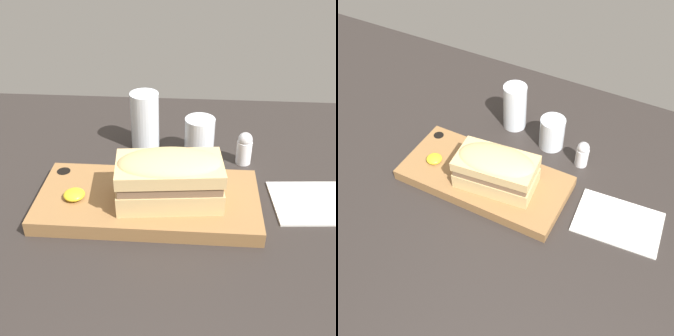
% 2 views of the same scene
% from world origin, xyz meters
% --- Properties ---
extents(dining_table, '(1.97, 0.95, 0.02)m').
position_xyz_m(dining_table, '(0.00, 0.00, 0.01)').
color(dining_table, '#282321').
rests_on(dining_table, ground).
extents(serving_board, '(0.39, 0.18, 0.03)m').
position_xyz_m(serving_board, '(-0.08, -0.00, 0.03)').
color(serving_board, olive).
rests_on(serving_board, dining_table).
extents(sandwich, '(0.19, 0.11, 0.09)m').
position_xyz_m(sandwich, '(-0.04, -0.01, 0.10)').
color(sandwich, tan).
rests_on(sandwich, serving_board).
extents(mustard_dollop, '(0.04, 0.04, 0.01)m').
position_xyz_m(mustard_dollop, '(-0.20, -0.02, 0.05)').
color(mustard_dollop, gold).
rests_on(mustard_dollop, serving_board).
extents(water_glass, '(0.06, 0.06, 0.12)m').
position_xyz_m(water_glass, '(-0.11, 0.22, 0.07)').
color(water_glass, silver).
rests_on(water_glass, dining_table).
extents(wine_glass, '(0.06, 0.06, 0.08)m').
position_xyz_m(wine_glass, '(0.01, 0.19, 0.06)').
color(wine_glass, silver).
rests_on(wine_glass, dining_table).
extents(napkin, '(0.19, 0.14, 0.00)m').
position_xyz_m(napkin, '(0.24, 0.03, 0.02)').
color(napkin, white).
rests_on(napkin, dining_table).
extents(salt_shaker, '(0.03, 0.03, 0.07)m').
position_xyz_m(salt_shaker, '(0.10, 0.16, 0.06)').
color(salt_shaker, white).
rests_on(salt_shaker, dining_table).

